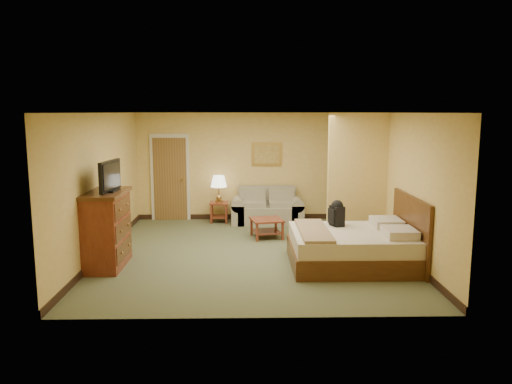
{
  "coord_description": "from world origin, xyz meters",
  "views": [
    {
      "loc": [
        -0.11,
        -9.06,
        2.61
      ],
      "look_at": [
        0.09,
        0.6,
        1.06
      ],
      "focal_mm": 35.0,
      "sensor_mm": 36.0,
      "label": 1
    }
  ],
  "objects_px": {
    "dresser": "(106,229)",
    "bed": "(358,246)",
    "coffee_table": "(267,224)",
    "loveseat": "(267,211)"
  },
  "relations": [
    {
      "from": "coffee_table",
      "to": "bed",
      "type": "height_order",
      "value": "bed"
    },
    {
      "from": "coffee_table",
      "to": "bed",
      "type": "xyz_separation_m",
      "value": [
        1.49,
        -1.91,
        0.04
      ]
    },
    {
      "from": "coffee_table",
      "to": "bed",
      "type": "relative_size",
      "value": 0.34
    },
    {
      "from": "dresser",
      "to": "bed",
      "type": "relative_size",
      "value": 0.6
    },
    {
      "from": "loveseat",
      "to": "bed",
      "type": "distance_m",
      "value": 3.65
    },
    {
      "from": "bed",
      "to": "dresser",
      "type": "bearing_deg",
      "value": -179.97
    },
    {
      "from": "loveseat",
      "to": "dresser",
      "type": "xyz_separation_m",
      "value": [
        -2.87,
        -3.36,
        0.38
      ]
    },
    {
      "from": "loveseat",
      "to": "dresser",
      "type": "bearing_deg",
      "value": -130.49
    },
    {
      "from": "loveseat",
      "to": "bed",
      "type": "relative_size",
      "value": 0.77
    },
    {
      "from": "dresser",
      "to": "bed",
      "type": "height_order",
      "value": "dresser"
    }
  ]
}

